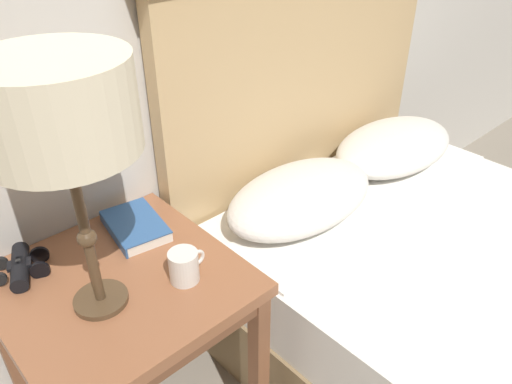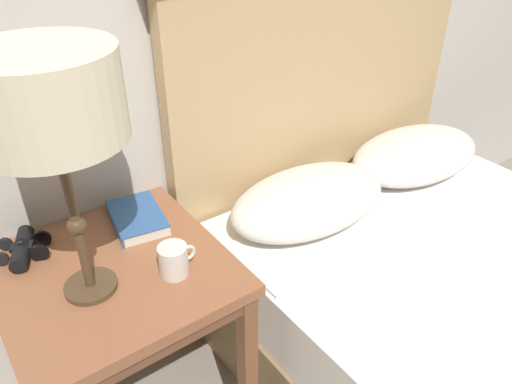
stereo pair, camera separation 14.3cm
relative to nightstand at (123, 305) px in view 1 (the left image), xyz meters
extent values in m
cube|color=brown|center=(0.00, 0.00, 0.07)|extent=(0.58, 0.58, 0.04)
cube|color=brown|center=(0.00, 0.00, 0.03)|extent=(0.55, 0.55, 0.05)
cube|color=brown|center=(0.26, -0.26, -0.26)|extent=(0.04, 0.04, 0.63)
cube|color=brown|center=(-0.25, 0.25, -0.26)|extent=(0.04, 0.04, 0.63)
cube|color=brown|center=(0.26, 0.25, -0.26)|extent=(0.04, 0.04, 0.63)
cube|color=olive|center=(0.96, -0.68, -0.43)|extent=(1.24, 1.81, 0.30)
cube|color=white|center=(0.96, -0.10, -0.04)|extent=(1.19, 0.28, 0.01)
cube|color=tan|center=(0.96, 0.25, 0.06)|extent=(1.30, 0.06, 1.29)
ellipsoid|color=silver|center=(0.70, 0.01, 0.03)|extent=(0.60, 0.36, 0.15)
ellipsoid|color=silver|center=(1.26, 0.01, 0.03)|extent=(0.60, 0.36, 0.15)
cylinder|color=#4C3823|center=(-0.07, -0.04, 0.10)|extent=(0.13, 0.13, 0.01)
cylinder|color=#4C3823|center=(-0.07, -0.04, 0.30)|extent=(0.02, 0.02, 0.40)
sphere|color=#4C3823|center=(-0.07, -0.04, 0.28)|extent=(0.04, 0.04, 0.04)
cylinder|color=beige|center=(-0.07, -0.04, 0.60)|extent=(0.31, 0.31, 0.19)
cube|color=silver|center=(0.14, 0.15, 0.10)|extent=(0.17, 0.23, 0.03)
cube|color=#2D568E|center=(0.14, 0.15, 0.12)|extent=(0.17, 0.23, 0.00)
cube|color=#2D568E|center=(0.08, 0.16, 0.10)|extent=(0.04, 0.21, 0.03)
cylinder|color=black|center=(-0.18, 0.16, 0.11)|extent=(0.08, 0.10, 0.04)
cylinder|color=black|center=(-0.14, 0.14, 0.11)|extent=(0.05, 0.03, 0.05)
cylinder|color=black|center=(-0.16, 0.22, 0.11)|extent=(0.08, 0.10, 0.04)
cylinder|color=black|center=(-0.11, 0.20, 0.11)|extent=(0.05, 0.03, 0.05)
cylinder|color=black|center=(-0.20, 0.24, 0.11)|extent=(0.04, 0.02, 0.04)
cube|color=black|center=(-0.17, 0.19, 0.12)|extent=(0.07, 0.05, 0.01)
cylinder|color=black|center=(-0.17, 0.19, 0.12)|extent=(0.02, 0.02, 0.02)
cylinder|color=silver|center=(0.13, -0.12, 0.13)|extent=(0.08, 0.08, 0.08)
torus|color=silver|center=(0.17, -0.12, 0.14)|extent=(0.05, 0.01, 0.05)
camera|label=1|loc=(-0.39, -0.94, 0.96)|focal=35.00mm
camera|label=2|loc=(-0.28, -1.03, 0.96)|focal=35.00mm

